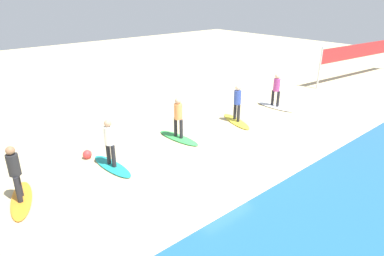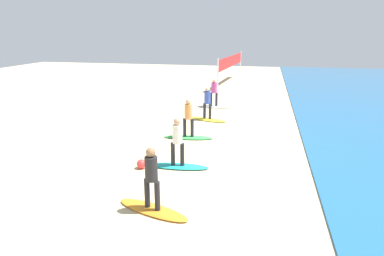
{
  "view_description": "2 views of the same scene",
  "coord_description": "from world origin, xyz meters",
  "px_view_note": "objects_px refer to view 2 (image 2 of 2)",
  "views": [
    {
      "loc": [
        7.93,
        8.02,
        5.59
      ],
      "look_at": [
        0.76,
        -0.27,
        1.08
      ],
      "focal_mm": 31.51,
      "sensor_mm": 36.0,
      "label": 1
    },
    {
      "loc": [
        13.68,
        1.35,
        4.48
      ],
      "look_at": [
        1.18,
        -1.37,
        0.76
      ],
      "focal_mm": 31.76,
      "sensor_mm": 36.0,
      "label": 2
    }
  ],
  "objects_px": {
    "surfboard_green": "(188,137)",
    "surfer_yellow": "(207,100)",
    "surfer_teal": "(177,138)",
    "volleyball_net": "(231,63)",
    "surfer_green": "(188,115)",
    "surfboard_teal": "(178,166)",
    "surfboard_yellow": "(207,119)",
    "surfer_white": "(214,90)",
    "surfboard_orange": "(153,210)",
    "surfer_orange": "(151,174)",
    "surfboard_white": "(214,107)",
    "beach_ball": "(141,164)"
  },
  "relations": [
    {
      "from": "surfer_orange",
      "to": "surfer_teal",
      "type": "bearing_deg",
      "value": -178.04
    },
    {
      "from": "surfer_orange",
      "to": "surfboard_white",
      "type": "bearing_deg",
      "value": -178.5
    },
    {
      "from": "surfboard_white",
      "to": "surfer_white",
      "type": "xyz_separation_m",
      "value": [
        0.0,
        0.0,
        0.99
      ]
    },
    {
      "from": "surfboard_white",
      "to": "surfboard_orange",
      "type": "height_order",
      "value": "same"
    },
    {
      "from": "surfer_white",
      "to": "surfboard_orange",
      "type": "bearing_deg",
      "value": 1.5
    },
    {
      "from": "surfer_green",
      "to": "surfboard_teal",
      "type": "height_order",
      "value": "surfer_green"
    },
    {
      "from": "surfer_green",
      "to": "beach_ball",
      "type": "bearing_deg",
      "value": -12.95
    },
    {
      "from": "surfer_green",
      "to": "surfboard_teal",
      "type": "relative_size",
      "value": 0.78
    },
    {
      "from": "surfboard_orange",
      "to": "surfer_yellow",
      "type": "bearing_deg",
      "value": 109.65
    },
    {
      "from": "surfboard_yellow",
      "to": "surfboard_teal",
      "type": "height_order",
      "value": "same"
    },
    {
      "from": "surfboard_teal",
      "to": "surfer_orange",
      "type": "bearing_deg",
      "value": -91.35
    },
    {
      "from": "surfboard_yellow",
      "to": "surfboard_teal",
      "type": "relative_size",
      "value": 1.0
    },
    {
      "from": "surfer_green",
      "to": "beach_ball",
      "type": "height_order",
      "value": "surfer_green"
    },
    {
      "from": "surfboard_teal",
      "to": "surfer_orange",
      "type": "xyz_separation_m",
      "value": [
        2.93,
        0.1,
        0.99
      ]
    },
    {
      "from": "surfer_teal",
      "to": "volleyball_net",
      "type": "xyz_separation_m",
      "value": [
        -18.77,
        -0.23,
        0.75
      ]
    },
    {
      "from": "surfer_white",
      "to": "surfer_green",
      "type": "xyz_separation_m",
      "value": [
        6.21,
        -0.13,
        0.0
      ]
    },
    {
      "from": "surfer_yellow",
      "to": "surfboard_teal",
      "type": "height_order",
      "value": "surfer_yellow"
    },
    {
      "from": "surfer_white",
      "to": "surfer_teal",
      "type": "relative_size",
      "value": 1.0
    },
    {
      "from": "surfer_green",
      "to": "surfer_teal",
      "type": "bearing_deg",
      "value": 6.35
    },
    {
      "from": "surfboard_orange",
      "to": "surfer_orange",
      "type": "height_order",
      "value": "surfer_orange"
    },
    {
      "from": "surfer_teal",
      "to": "surfboard_yellow",
      "type": "bearing_deg",
      "value": -179.22
    },
    {
      "from": "surfboard_green",
      "to": "surfer_teal",
      "type": "xyz_separation_m",
      "value": [
        3.18,
        0.35,
        0.99
      ]
    },
    {
      "from": "surfboard_green",
      "to": "surfer_orange",
      "type": "bearing_deg",
      "value": -91.21
    },
    {
      "from": "surfboard_green",
      "to": "surfboard_white",
      "type": "bearing_deg",
      "value": 83.32
    },
    {
      "from": "surfboard_white",
      "to": "surfer_green",
      "type": "height_order",
      "value": "surfer_green"
    },
    {
      "from": "surfer_yellow",
      "to": "surfer_orange",
      "type": "height_order",
      "value": "same"
    },
    {
      "from": "surfboard_teal",
      "to": "surfboard_orange",
      "type": "bearing_deg",
      "value": -91.35
    },
    {
      "from": "surfer_white",
      "to": "surfboard_orange",
      "type": "height_order",
      "value": "surfer_white"
    },
    {
      "from": "surfboard_yellow",
      "to": "volleyball_net",
      "type": "distance_m",
      "value": 12.56
    },
    {
      "from": "surfer_yellow",
      "to": "surfer_teal",
      "type": "relative_size",
      "value": 1.0
    },
    {
      "from": "surfboard_green",
      "to": "surfer_yellow",
      "type": "bearing_deg",
      "value": 79.67
    },
    {
      "from": "surfboard_orange",
      "to": "volleyball_net",
      "type": "xyz_separation_m",
      "value": [
        -21.7,
        -0.33,
        1.74
      ]
    },
    {
      "from": "surfboard_yellow",
      "to": "surfer_green",
      "type": "xyz_separation_m",
      "value": [
        3.15,
        -0.27,
        0.99
      ]
    },
    {
      "from": "surfer_white",
      "to": "surfboard_yellow",
      "type": "bearing_deg",
      "value": 2.56
    },
    {
      "from": "surfer_orange",
      "to": "surfboard_orange",
      "type": "bearing_deg",
      "value": 90.0
    },
    {
      "from": "surfboard_yellow",
      "to": "surfer_orange",
      "type": "xyz_separation_m",
      "value": [
        9.26,
        0.19,
        0.99
      ]
    },
    {
      "from": "surfboard_green",
      "to": "volleyball_net",
      "type": "distance_m",
      "value": 15.69
    },
    {
      "from": "surfboard_white",
      "to": "surfer_green",
      "type": "distance_m",
      "value": 6.29
    },
    {
      "from": "surfer_yellow",
      "to": "surfer_orange",
      "type": "xyz_separation_m",
      "value": [
        9.26,
        0.19,
        0.0
      ]
    },
    {
      "from": "surfboard_green",
      "to": "surfer_teal",
      "type": "bearing_deg",
      "value": -89.11
    },
    {
      "from": "surfboard_orange",
      "to": "volleyball_net",
      "type": "height_order",
      "value": "volleyball_net"
    },
    {
      "from": "surfboard_teal",
      "to": "surfer_teal",
      "type": "relative_size",
      "value": 1.28
    },
    {
      "from": "surfboard_yellow",
      "to": "surfer_yellow",
      "type": "distance_m",
      "value": 0.99
    },
    {
      "from": "surfer_green",
      "to": "surfboard_yellow",
      "type": "bearing_deg",
      "value": 175.13
    },
    {
      "from": "surfboard_yellow",
      "to": "surfboard_green",
      "type": "xyz_separation_m",
      "value": [
        3.15,
        -0.27,
        0.0
      ]
    },
    {
      "from": "surfboard_green",
      "to": "surfboard_orange",
      "type": "xyz_separation_m",
      "value": [
        6.11,
        0.45,
        0.0
      ]
    },
    {
      "from": "surfer_yellow",
      "to": "volleyball_net",
      "type": "bearing_deg",
      "value": -179.33
    },
    {
      "from": "surfboard_white",
      "to": "surfer_yellow",
      "type": "height_order",
      "value": "surfer_yellow"
    },
    {
      "from": "surfboard_orange",
      "to": "volleyball_net",
      "type": "relative_size",
      "value": 0.23
    },
    {
      "from": "surfer_orange",
      "to": "surfboard_teal",
      "type": "bearing_deg",
      "value": -178.04
    }
  ]
}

